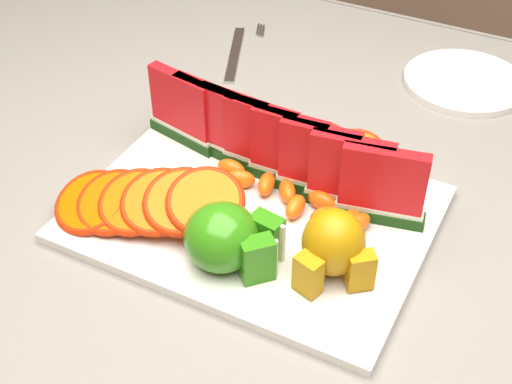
% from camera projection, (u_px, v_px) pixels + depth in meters
% --- Properties ---
extents(table, '(1.40, 0.90, 0.75)m').
position_uv_depth(table, '(274.00, 246.00, 0.95)').
color(table, '#492719').
rests_on(table, ground).
extents(tablecloth, '(1.53, 1.03, 0.20)m').
position_uv_depth(tablecloth, '(275.00, 211.00, 0.91)').
color(tablecloth, slate).
rests_on(tablecloth, table).
extents(platter, '(0.40, 0.30, 0.01)m').
position_uv_depth(platter, '(254.00, 214.00, 0.84)').
color(platter, silver).
rests_on(platter, tablecloth).
extents(apple_cluster, '(0.12, 0.10, 0.07)m').
position_uv_depth(apple_cluster, '(228.00, 239.00, 0.75)').
color(apple_cluster, '#188015').
rests_on(apple_cluster, platter).
extents(pear_cluster, '(0.09, 0.09, 0.08)m').
position_uv_depth(pear_cluster, '(334.00, 246.00, 0.73)').
color(pear_cluster, olive).
rests_on(pear_cluster, platter).
extents(side_plate, '(0.20, 0.20, 0.01)m').
position_uv_depth(side_plate, '(465.00, 82.00, 1.06)').
color(side_plate, silver).
rests_on(side_plate, tablecloth).
extents(fork, '(0.08, 0.19, 0.00)m').
position_uv_depth(fork, '(237.00, 52.00, 1.13)').
color(fork, silver).
rests_on(fork, tablecloth).
extents(watermelon_row, '(0.39, 0.07, 0.10)m').
position_uv_depth(watermelon_row, '(275.00, 146.00, 0.85)').
color(watermelon_row, '#0A3815').
rests_on(watermelon_row, platter).
extents(orange_fan_front, '(0.24, 0.15, 0.06)m').
position_uv_depth(orange_fan_front, '(147.00, 202.00, 0.80)').
color(orange_fan_front, '#D34416').
rests_on(orange_fan_front, platter).
extents(orange_fan_back, '(0.28, 0.10, 0.04)m').
position_uv_depth(orange_fan_back, '(285.00, 137.00, 0.91)').
color(orange_fan_back, '#D34416').
rests_on(orange_fan_back, platter).
extents(tangerine_segments, '(0.21, 0.07, 0.02)m').
position_uv_depth(tangerine_segments, '(287.00, 197.00, 0.83)').
color(tangerine_segments, red).
rests_on(tangerine_segments, platter).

